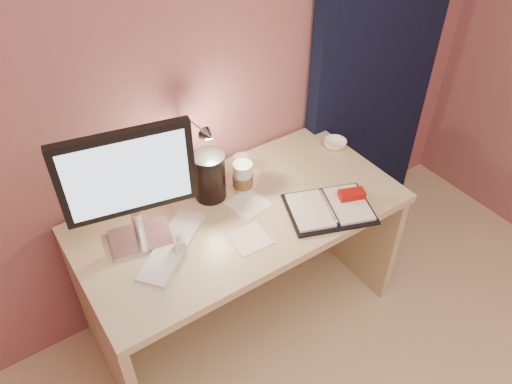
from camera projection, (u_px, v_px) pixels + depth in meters
room at (367, 42)px, 2.46m from camera, size 3.50×3.50×3.50m
desk at (233, 238)px, 2.32m from camera, size 1.40×0.70×0.73m
monitor at (129, 180)px, 1.79m from camera, size 0.48×0.22×0.52m
keyboard at (172, 246)px, 1.96m from camera, size 0.38×0.34×0.02m
planner at (331, 207)px, 2.12m from camera, size 0.43×0.37×0.06m
paper_a at (249, 239)px, 2.00m from camera, size 0.15×0.15×0.00m
paper_b at (248, 204)px, 2.16m from camera, size 0.18×0.18×0.00m
paper_c at (245, 177)px, 2.30m from camera, size 0.18×0.18×0.00m
coffee_cup at (243, 178)px, 2.19m from camera, size 0.09×0.09×0.15m
clear_cup at (241, 167)px, 2.26m from camera, size 0.07×0.07×0.12m
bowl at (335, 144)px, 2.47m from camera, size 0.14×0.14×0.04m
lotion_bottle at (179, 243)px, 1.91m from camera, size 0.06×0.06×0.10m
dark_jar at (210, 178)px, 2.14m from camera, size 0.14×0.14×0.20m
desk_lamp at (198, 151)px, 2.08m from camera, size 0.09×0.21×0.35m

